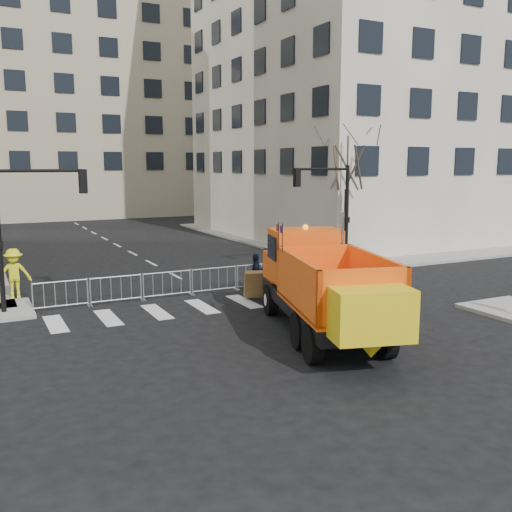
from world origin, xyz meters
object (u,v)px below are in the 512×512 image
plow_truck (324,283)px  cop_b (265,270)px  cop_c (256,274)px  worker (14,273)px  cop_a (316,282)px  newspaper_box (338,268)px

plow_truck → cop_b: plow_truck is taller
cop_c → worker: 9.71m
cop_b → worker: size_ratio=0.97×
cop_a → cop_c: size_ratio=1.03×
worker → cop_c: bearing=-14.8°
plow_truck → worker: (-8.40, 9.43, -0.57)m
cop_a → worker: size_ratio=0.90×
cop_a → cop_c: bearing=-90.9°
cop_a → newspaper_box: (3.20, 3.07, -0.19)m
plow_truck → worker: 12.64m
plow_truck → newspaper_box: plow_truck is taller
plow_truck → cop_b: (1.26, 6.34, -0.75)m
cop_a → worker: worker is taller
cop_a → cop_c: 2.93m
cop_b → newspaper_box: cop_b is taller
cop_c → worker: (-9.19, 3.12, 0.28)m
plow_truck → worker: plow_truck is taller
worker → cop_a: bearing=-24.8°
plow_truck → worker: bearing=57.4°
newspaper_box → plow_truck: bearing=-109.7°
worker → plow_truck: bearing=-44.3°
cop_b → cop_c: bearing=11.5°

